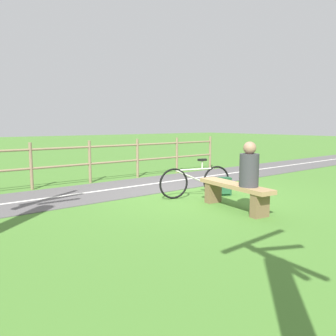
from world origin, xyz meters
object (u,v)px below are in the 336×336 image
Objects in this scene: bicycle at (196,181)px; backpack at (224,186)px; person_seated at (249,167)px; bench at (235,191)px.

bicycle is 4.13× the size of backpack.
person_seated is 1.75m from bicycle.
bench is 1.31m from bicycle.
backpack is (1.04, -0.80, -0.14)m from bench.
person_seated is 1.98× the size of backpack.
backpack is (1.41, -0.85, -0.66)m from person_seated.
bench is at bearing 142.30° from backpack.
bicycle reaches higher than backpack.
bench is 1.06× the size of bicycle.
backpack is at bearing -23.84° from person_seated.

